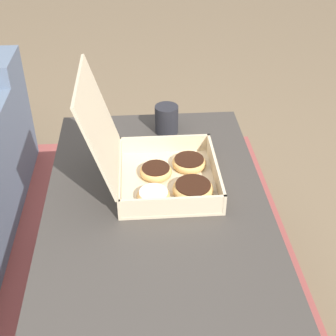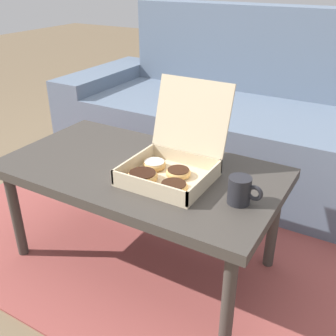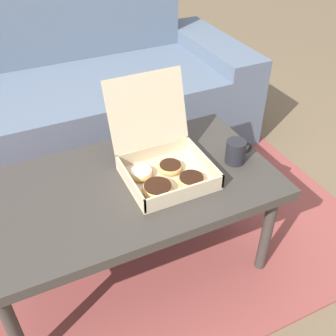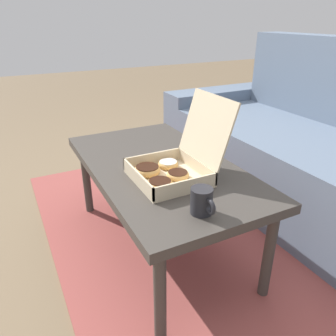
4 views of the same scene
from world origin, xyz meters
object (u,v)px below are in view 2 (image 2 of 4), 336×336
object	(u,v)px
coffee_table	(140,177)
coffee_mug	(240,190)
couch	(234,123)
pastry_box	(169,163)

from	to	relation	value
coffee_table	coffee_mug	bearing A→B (deg)	-6.88
couch	pastry_box	xyz separation A→B (m)	(0.14, -1.03, 0.20)
couch	pastry_box	bearing A→B (deg)	-82.37
couch	coffee_mug	xyz separation A→B (m)	(0.43, -1.07, 0.19)
coffee_table	pastry_box	world-z (taller)	pastry_box
pastry_box	coffee_mug	size ratio (longest dim) A/B	3.07
pastry_box	coffee_mug	world-z (taller)	pastry_box
coffee_mug	pastry_box	bearing A→B (deg)	172.03
couch	pastry_box	size ratio (longest dim) A/B	5.76
couch	coffee_table	bearing A→B (deg)	-90.00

